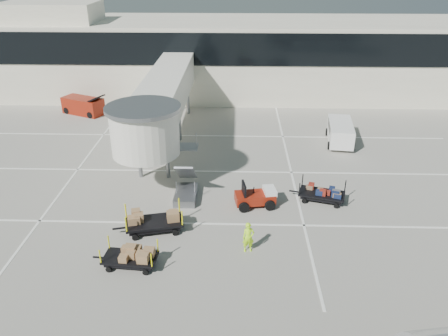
{
  "coord_description": "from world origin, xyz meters",
  "views": [
    {
      "loc": [
        1.89,
        -19.96,
        14.63
      ],
      "look_at": [
        1.11,
        5.55,
        2.0
      ],
      "focal_mm": 35.0,
      "sensor_mm": 36.0,
      "label": 1
    }
  ],
  "objects_px": {
    "ground_worker": "(248,237)",
    "belt_loader": "(83,106)",
    "minivan": "(340,131)",
    "baggage_tug": "(256,197)",
    "suitcase_cart": "(322,194)",
    "box_cart_near": "(155,221)",
    "box_cart_far": "(132,257)"
  },
  "relations": [
    {
      "from": "minivan",
      "to": "ground_worker",
      "type": "bearing_deg",
      "value": -110.48
    },
    {
      "from": "suitcase_cart",
      "to": "belt_loader",
      "type": "relative_size",
      "value": 0.77
    },
    {
      "from": "box_cart_far",
      "to": "baggage_tug",
      "type": "bearing_deg",
      "value": 48.31
    },
    {
      "from": "suitcase_cart",
      "to": "ground_worker",
      "type": "bearing_deg",
      "value": -116.04
    },
    {
      "from": "baggage_tug",
      "to": "belt_loader",
      "type": "xyz_separation_m",
      "value": [
        -16.72,
        17.35,
        0.21
      ]
    },
    {
      "from": "minivan",
      "to": "box_cart_near",
      "type": "bearing_deg",
      "value": -127.49
    },
    {
      "from": "ground_worker",
      "to": "minivan",
      "type": "relative_size",
      "value": 0.36
    },
    {
      "from": "suitcase_cart",
      "to": "box_cart_far",
      "type": "height_order",
      "value": "suitcase_cart"
    },
    {
      "from": "suitcase_cart",
      "to": "box_cart_far",
      "type": "bearing_deg",
      "value": -131.62
    },
    {
      "from": "suitcase_cart",
      "to": "minivan",
      "type": "bearing_deg",
      "value": 88.45
    },
    {
      "from": "belt_loader",
      "to": "minivan",
      "type": "bearing_deg",
      "value": 9.18
    },
    {
      "from": "box_cart_near",
      "to": "ground_worker",
      "type": "height_order",
      "value": "ground_worker"
    },
    {
      "from": "suitcase_cart",
      "to": "box_cart_far",
      "type": "relative_size",
      "value": 1.06
    },
    {
      "from": "box_cart_near",
      "to": "minivan",
      "type": "relative_size",
      "value": 0.84
    },
    {
      "from": "suitcase_cart",
      "to": "ground_worker",
      "type": "xyz_separation_m",
      "value": [
        -4.94,
        -5.5,
        0.36
      ]
    },
    {
      "from": "suitcase_cart",
      "to": "box_cart_near",
      "type": "height_order",
      "value": "box_cart_near"
    },
    {
      "from": "ground_worker",
      "to": "box_cart_far",
      "type": "bearing_deg",
      "value": -177.46
    },
    {
      "from": "box_cart_far",
      "to": "box_cart_near",
      "type": "bearing_deg",
      "value": 84.17
    },
    {
      "from": "baggage_tug",
      "to": "belt_loader",
      "type": "relative_size",
      "value": 0.57
    },
    {
      "from": "baggage_tug",
      "to": "suitcase_cart",
      "type": "distance_m",
      "value": 4.41
    },
    {
      "from": "baggage_tug",
      "to": "minivan",
      "type": "height_order",
      "value": "minivan"
    },
    {
      "from": "box_cart_far",
      "to": "minivan",
      "type": "xyz_separation_m",
      "value": [
        14.1,
        16.97,
        0.53
      ]
    },
    {
      "from": "baggage_tug",
      "to": "ground_worker",
      "type": "relative_size",
      "value": 1.54
    },
    {
      "from": "box_cart_near",
      "to": "belt_loader",
      "type": "bearing_deg",
      "value": 104.05
    },
    {
      "from": "baggage_tug",
      "to": "ground_worker",
      "type": "xyz_separation_m",
      "value": [
        -0.59,
        -4.8,
        0.27
      ]
    },
    {
      "from": "box_cart_far",
      "to": "ground_worker",
      "type": "height_order",
      "value": "ground_worker"
    },
    {
      "from": "ground_worker",
      "to": "belt_loader",
      "type": "xyz_separation_m",
      "value": [
        -16.13,
        22.15,
        -0.06
      ]
    },
    {
      "from": "ground_worker",
      "to": "minivan",
      "type": "height_order",
      "value": "minivan"
    },
    {
      "from": "box_cart_far",
      "to": "ground_worker",
      "type": "bearing_deg",
      "value": 18.5
    },
    {
      "from": "belt_loader",
      "to": "suitcase_cart",
      "type": "bearing_deg",
      "value": -13.8
    },
    {
      "from": "box_cart_near",
      "to": "belt_loader",
      "type": "xyz_separation_m",
      "value": [
        -10.74,
        20.33,
        0.22
      ]
    },
    {
      "from": "box_cart_far",
      "to": "ground_worker",
      "type": "xyz_separation_m",
      "value": [
        6.0,
        1.46,
        0.35
      ]
    }
  ]
}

